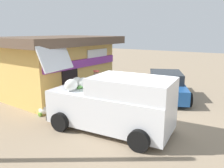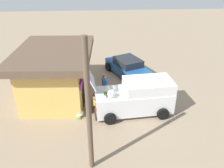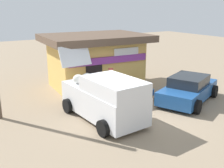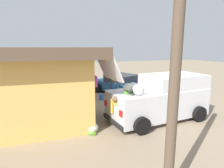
{
  "view_description": "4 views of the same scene",
  "coord_description": "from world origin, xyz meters",
  "views": [
    {
      "loc": [
        -7.17,
        -3.15,
        3.31
      ],
      "look_at": [
        0.82,
        1.81,
        1.04
      ],
      "focal_mm": 35.41,
      "sensor_mm": 36.0,
      "label": 1
    },
    {
      "loc": [
        -11.51,
        2.62,
        7.37
      ],
      "look_at": [
        0.45,
        1.7,
        0.92
      ],
      "focal_mm": 36.03,
      "sensor_mm": 36.0,
      "label": 2
    },
    {
      "loc": [
        -6.38,
        -8.58,
        4.59
      ],
      "look_at": [
        -0.02,
        1.78,
        1.06
      ],
      "focal_mm": 43.08,
      "sensor_mm": 36.0,
      "label": 3
    },
    {
      "loc": [
        -7.6,
        5.16,
        3.04
      ],
      "look_at": [
        0.7,
        2.03,
        1.29
      ],
      "focal_mm": 29.96,
      "sensor_mm": 36.0,
      "label": 4
    }
  ],
  "objects": [
    {
      "name": "ground_plane",
      "position": [
        0.0,
        0.0,
        0.0
      ],
      "size": [
        60.0,
        60.0,
        0.0
      ],
      "primitive_type": "plane",
      "color": "gray"
    },
    {
      "name": "storefront_bar",
      "position": [
        0.87,
        5.03,
        1.6
      ],
      "size": [
        6.02,
        4.62,
        3.04
      ],
      "color": "#E0B259",
      "rests_on": "ground_plane"
    },
    {
      "name": "delivery_van",
      "position": [
        -1.16,
        0.52,
        0.95
      ],
      "size": [
        2.33,
        4.7,
        2.8
      ],
      "color": "silver",
      "rests_on": "ground_plane"
    },
    {
      "name": "parked_sedan",
      "position": [
        3.53,
        0.29,
        0.61
      ],
      "size": [
        4.37,
        3.26,
        1.3
      ],
      "color": "#1E4C8C",
      "rests_on": "ground_plane"
    },
    {
      "name": "vendor_standing",
      "position": [
        0.15,
        2.16,
        0.99
      ],
      "size": [
        0.53,
        0.45,
        1.72
      ],
      "color": "#4C4C51",
      "rests_on": "ground_plane"
    },
    {
      "name": "customer_bending",
      "position": [
        -1.41,
        2.47,
        0.8
      ],
      "size": [
        0.69,
        0.75,
        1.3
      ],
      "color": "#4C4C51",
      "rests_on": "ground_plane"
    },
    {
      "name": "unloaded_banana_pile",
      "position": [
        -1.4,
        3.69,
        0.18
      ],
      "size": [
        0.75,
        0.85,
        0.4
      ],
      "color": "silver",
      "rests_on": "ground_plane"
    },
    {
      "name": "paint_bucket",
      "position": [
        2.59,
        1.98,
        0.16
      ],
      "size": [
        0.31,
        0.31,
        0.32
      ],
      "primitive_type": "cylinder",
      "color": "blue",
      "rests_on": "ground_plane"
    },
    {
      "name": "utility_pole",
      "position": [
        -4.91,
        2.94,
        2.74
      ],
      "size": [
        0.2,
        0.2,
        5.49
      ],
      "primitive_type": "cylinder",
      "color": "brown",
      "rests_on": "ground_plane"
    }
  ]
}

